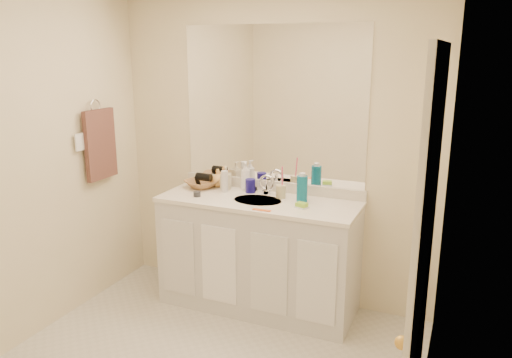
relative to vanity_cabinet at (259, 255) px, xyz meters
name	(u,v)px	position (x,y,z in m)	size (l,w,h in m)	color
wall_back	(272,151)	(0.00, 0.28, 0.77)	(2.60, 0.02, 2.40)	#F2E3BD
wall_left	(15,171)	(-1.30, -1.02, 0.77)	(0.02, 2.60, 2.40)	#F2E3BD
wall_right	(433,225)	(1.30, -1.02, 0.77)	(0.02, 2.60, 2.40)	#F2E3BD
vanity_cabinet	(259,255)	(0.00, 0.00, 0.00)	(1.50, 0.55, 0.85)	silver
countertop	(259,201)	(0.00, 0.00, 0.44)	(1.52, 0.57, 0.03)	white
backsplash	(271,186)	(0.00, 0.26, 0.50)	(1.52, 0.03, 0.08)	silver
sink_basin	(258,202)	(0.00, -0.02, 0.44)	(0.37, 0.37, 0.02)	beige
faucet	(267,187)	(0.00, 0.16, 0.51)	(0.02, 0.02, 0.11)	silver
mirror	(273,105)	(0.00, 0.27, 1.14)	(1.48, 0.01, 1.20)	white
blue_mug	(250,186)	(-0.13, 0.15, 0.51)	(0.08, 0.08, 0.11)	navy
tan_cup	(281,192)	(0.14, 0.10, 0.51)	(0.07, 0.07, 0.10)	beige
toothbrush	(282,179)	(0.15, 0.10, 0.60)	(0.01, 0.01, 0.20)	#F7416F
mouthwash_bottle	(302,189)	(0.31, 0.08, 0.55)	(0.08, 0.08, 0.19)	#0A6081
soap_dish	(302,207)	(0.36, -0.07, 0.46)	(0.09, 0.07, 0.01)	white
green_soap	(302,205)	(0.36, -0.07, 0.48)	(0.08, 0.05, 0.03)	#94D233
orange_comb	(262,210)	(0.13, -0.24, 0.46)	(0.13, 0.03, 0.01)	#F05C19
dark_jar	(197,194)	(-0.46, -0.12, 0.47)	(0.06, 0.06, 0.04)	#2B2C31
extra_white_bottle	(225,181)	(-0.33, 0.08, 0.54)	(0.05, 0.05, 0.17)	silver
soap_bottle_white	(246,176)	(-0.21, 0.22, 0.57)	(0.08, 0.09, 0.22)	white
soap_bottle_cream	(226,178)	(-0.36, 0.17, 0.55)	(0.08, 0.08, 0.18)	beige
soap_bottle_yellow	(218,178)	(-0.45, 0.21, 0.53)	(0.11, 0.11, 0.14)	#F9BD60
wicker_basket	(202,184)	(-0.56, 0.12, 0.49)	(0.26, 0.26, 0.06)	olive
hair_dryer	(204,177)	(-0.54, 0.12, 0.54)	(0.06, 0.06, 0.13)	black
towel_ring	(95,106)	(-1.27, -0.25, 1.12)	(0.11, 0.11, 0.01)	silver
hand_towel	(100,144)	(-1.25, -0.25, 0.82)	(0.04, 0.32, 0.55)	#3B2420
switch_plate	(79,142)	(-1.27, -0.45, 0.88)	(0.01, 0.09, 0.13)	white
door	(420,293)	(1.29, -1.32, 0.57)	(0.02, 0.82, 2.00)	silver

